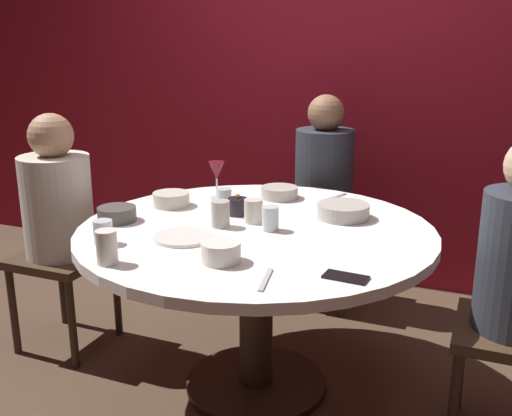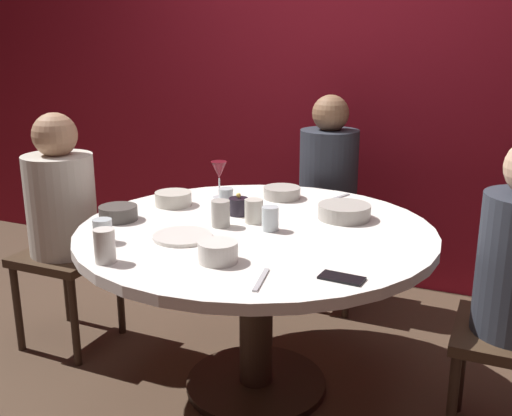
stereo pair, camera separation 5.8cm
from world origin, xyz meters
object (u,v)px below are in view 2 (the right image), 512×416
object	(u,v)px
dinner_plate	(182,236)
cup_by_right_diner	(105,246)
bowl_salad_center	(118,213)
seated_diner_left	(61,204)
cell_phone	(342,278)
bowl_rice_portion	(218,252)
candle_holder	(239,206)
wine_glass	(219,172)
bowl_small_white	(344,212)
cup_far_edge	(226,198)
cup_by_left_diner	(254,211)
cup_near_candle	(103,231)
bowl_serving_large	(282,193)
cup_beside_wine	(221,214)
cup_center_front	(270,219)
dining_table	(256,259)
bowl_sauce_side	(173,199)
seated_diner_back	(328,178)

from	to	relation	value
dinner_plate	cup_by_right_diner	size ratio (longest dim) A/B	1.95
bowl_salad_center	seated_diner_left	bearing A→B (deg)	161.94
seated_diner_left	cell_phone	bearing A→B (deg)	-14.56
bowl_rice_portion	candle_holder	bearing A→B (deg)	108.30
wine_glass	bowl_salad_center	xyz separation A→B (m)	(-0.22, -0.48, -0.10)
dinner_plate	bowl_rice_portion	xyz separation A→B (m)	(0.24, -0.16, 0.03)
cell_phone	bowl_small_white	distance (m)	0.66
bowl_small_white	cup_far_edge	bearing A→B (deg)	-174.71
cup_by_left_diner	cup_by_right_diner	size ratio (longest dim) A/B	0.83
seated_diner_left	cup_near_candle	world-z (taller)	seated_diner_left
cup_near_candle	dinner_plate	bearing A→B (deg)	32.88
candle_holder	bowl_serving_large	world-z (taller)	candle_holder
seated_diner_left	cup_beside_wine	xyz separation A→B (m)	(0.86, -0.05, 0.07)
dinner_plate	cup_center_front	size ratio (longest dim) A/B	2.37
bowl_small_white	bowl_rice_portion	size ratio (longest dim) A/B	1.61
cell_phone	cup_by_left_diner	world-z (taller)	cup_by_left_diner
seated_diner_left	dining_table	bearing A→B (deg)	0.00
cup_by_left_diner	cup_beside_wine	bearing A→B (deg)	-134.45
cell_phone	bowl_salad_center	bearing A→B (deg)	-98.70
cup_near_candle	wine_glass	bearing A→B (deg)	81.80
cup_by_left_diner	bowl_sauce_side	bearing A→B (deg)	168.47
cup_center_front	cup_beside_wine	bearing A→B (deg)	-170.76
wine_glass	cell_phone	xyz separation A→B (m)	(0.80, -0.72, -0.12)
bowl_small_white	cup_by_right_diner	size ratio (longest dim) A/B	1.87
cell_phone	cup_far_edge	xyz separation A→B (m)	(-0.70, 0.58, 0.04)
candle_holder	bowl_serving_large	size ratio (longest dim) A/B	0.56
candle_holder	bowl_sauce_side	world-z (taller)	candle_holder
seated_diner_left	cup_far_edge	world-z (taller)	seated_diner_left
candle_holder	dining_table	bearing A→B (deg)	-42.79
bowl_serving_large	cup_by_right_diner	xyz separation A→B (m)	(-0.24, -1.01, 0.03)
dining_table	cup_near_candle	size ratio (longest dim) A/B	16.14
candle_holder	wine_glass	world-z (taller)	wine_glass
bowl_rice_portion	cup_center_front	distance (m)	0.39
candle_holder	bowl_salad_center	distance (m)	0.50
seated_diner_back	cup_by_right_diner	size ratio (longest dim) A/B	9.99
dinner_plate	bowl_small_white	xyz separation A→B (m)	(0.49, 0.49, 0.02)
cup_by_left_diner	seated_diner_left	bearing A→B (deg)	-176.63
bowl_sauce_side	cup_center_front	xyz separation A→B (m)	(0.54, -0.16, 0.02)
bowl_small_white	cup_center_front	world-z (taller)	cup_center_front
cup_near_candle	cup_beside_wine	distance (m)	0.47
dinner_plate	bowl_salad_center	distance (m)	0.38
cup_near_candle	cup_by_right_diner	xyz separation A→B (m)	(0.14, -0.16, 0.01)
seated_diner_left	bowl_small_white	distance (m)	1.31
bowl_sauce_side	cup_far_edge	world-z (taller)	cup_far_edge
cup_by_left_diner	cup_beside_wine	world-z (taller)	cup_beside_wine
cell_phone	cup_by_right_diner	xyz separation A→B (m)	(-0.77, -0.18, 0.05)
bowl_rice_portion	cup_by_right_diner	world-z (taller)	cup_by_right_diner
seated_diner_back	wine_glass	bearing A→B (deg)	-28.20
bowl_rice_portion	cup_beside_wine	xyz separation A→B (m)	(-0.17, 0.35, 0.02)
seated_diner_left	dinner_plate	distance (m)	0.83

